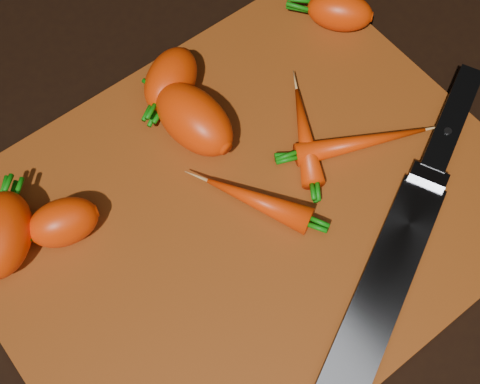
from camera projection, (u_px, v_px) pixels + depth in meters
ground at (246, 215)px, 0.66m from camera, size 2.00×2.00×0.01m
cutting_board at (246, 210)px, 0.65m from camera, size 0.50×0.40×0.01m
carrot_0 at (1, 235)px, 0.60m from camera, size 0.10×0.10×0.05m
carrot_1 at (63, 222)px, 0.61m from camera, size 0.07×0.06×0.04m
carrot_2 at (194, 119)px, 0.65m from camera, size 0.06×0.10×0.06m
carrot_3 at (171, 80)px, 0.68m from camera, size 0.09×0.08×0.05m
carrot_4 at (340, 12)px, 0.72m from camera, size 0.08×0.08×0.04m
carrot_5 at (305, 135)px, 0.66m from camera, size 0.08×0.11×0.02m
carrot_6 at (361, 142)px, 0.66m from camera, size 0.13×0.08×0.02m
carrot_7 at (258, 201)px, 0.63m from camera, size 0.07×0.11×0.03m
knife at (392, 265)px, 0.60m from camera, size 0.35×0.20×0.02m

